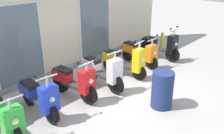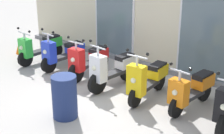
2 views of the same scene
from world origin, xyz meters
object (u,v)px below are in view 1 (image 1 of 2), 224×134
object	(u,v)px
scooter_green	(2,114)
trash_bin	(162,90)
scooter_yellow	(125,61)
scooter_black	(160,46)
scooter_orange	(140,52)
scooter_blue	(39,97)
scooter_red	(74,81)
scooter_white	(103,71)
curb_bollard	(162,41)

from	to	relation	value
scooter_green	trash_bin	distance (m)	3.56
scooter_yellow	scooter_black	distance (m)	2.04
scooter_black	trash_bin	bearing A→B (deg)	-148.11
scooter_orange	scooter_black	bearing A→B (deg)	-10.64
scooter_blue	scooter_black	distance (m)	5.00
scooter_blue	scooter_red	size ratio (longest dim) A/B	0.97
scooter_white	scooter_yellow	bearing A→B (deg)	0.84
scooter_red	scooter_black	world-z (taller)	scooter_black
scooter_green	scooter_yellow	distance (m)	3.86
scooter_green	curb_bollard	xyz separation A→B (m)	(6.87, 0.43, -0.10)
scooter_red	scooter_orange	world-z (taller)	scooter_red
scooter_orange	curb_bollard	size ratio (longest dim) A/B	2.21
scooter_orange	curb_bollard	bearing A→B (deg)	9.09
scooter_green	scooter_red	size ratio (longest dim) A/B	1.00
trash_bin	curb_bollard	size ratio (longest dim) A/B	1.30
scooter_red	curb_bollard	xyz separation A→B (m)	(4.96, 0.38, -0.12)
scooter_orange	trash_bin	distance (m)	2.70
scooter_white	scooter_orange	distance (m)	2.04
scooter_orange	trash_bin	xyz separation A→B (m)	(-1.85, -1.97, -0.01)
scooter_red	scooter_white	bearing A→B (deg)	-7.92
trash_bin	curb_bollard	bearing A→B (deg)	30.84
scooter_red	scooter_yellow	xyz separation A→B (m)	(1.94, -0.11, 0.02)
scooter_red	scooter_black	size ratio (longest dim) A/B	0.96
scooter_blue	trash_bin	bearing A→B (deg)	-42.08
scooter_green	scooter_white	distance (m)	2.85
scooter_red	trash_bin	world-z (taller)	scooter_red
scooter_white	curb_bollard	bearing A→B (deg)	7.27
scooter_red	scooter_orange	bearing A→B (deg)	1.26
scooter_white	trash_bin	world-z (taller)	scooter_white
trash_bin	scooter_red	bearing A→B (deg)	120.37
scooter_white	scooter_orange	bearing A→B (deg)	5.47
trash_bin	scooter_blue	bearing A→B (deg)	137.92
scooter_green	scooter_red	bearing A→B (deg)	1.46
scooter_green	scooter_yellow	world-z (taller)	scooter_yellow
scooter_black	trash_bin	world-z (taller)	scooter_black
scooter_green	scooter_black	world-z (taller)	scooter_black
scooter_blue	scooter_orange	size ratio (longest dim) A/B	0.98
scooter_orange	curb_bollard	xyz separation A→B (m)	(1.99, 0.32, -0.11)
scooter_black	curb_bollard	size ratio (longest dim) A/B	2.34
scooter_blue	scooter_white	bearing A→B (deg)	-4.43
scooter_blue	curb_bollard	distance (m)	5.99
scooter_orange	trash_bin	bearing A→B (deg)	-133.09
curb_bollard	scooter_green	bearing A→B (deg)	-176.40
scooter_green	scooter_orange	bearing A→B (deg)	1.34
scooter_yellow	curb_bollard	bearing A→B (deg)	9.39
scooter_green	scooter_orange	world-z (taller)	scooter_orange
scooter_yellow	scooter_orange	xyz separation A→B (m)	(1.02, 0.18, -0.03)
scooter_orange	trash_bin	size ratio (longest dim) A/B	1.71
scooter_blue	scooter_orange	distance (m)	3.98
scooter_red	scooter_yellow	world-z (taller)	scooter_yellow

